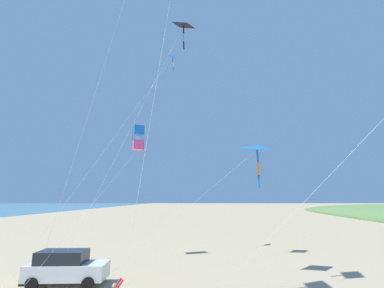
{
  "coord_description": "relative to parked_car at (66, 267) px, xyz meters",
  "views": [
    {
      "loc": [
        -5.81,
        9.97,
        4.74
      ],
      "look_at": [
        -5.41,
        -8.94,
        8.37
      ],
      "focal_mm": 26.7,
      "sensor_mm": 36.0,
      "label": 1
    }
  ],
  "objects": [
    {
      "name": "kite_delta_checkered_midright",
      "position": [
        -6.19,
        -6.86,
        19.53
      ],
      "size": [
        7.65,
        8.98,
        20.87
      ],
      "color": "black",
      "rests_on": "ground_plane"
    },
    {
      "name": "cooler_box",
      "position": [
        2.16,
        0.09,
        -0.74
      ],
      "size": [
        0.62,
        0.42,
        0.42
      ],
      "color": "black",
      "rests_on": "ground_plane"
    },
    {
      "name": "kite_delta_blue_topmost",
      "position": [
        -11.59,
        -2.78,
        7.21
      ],
      "size": [
        10.95,
        2.42,
        8.52
      ],
      "color": "blue",
      "rests_on": "ground_plane"
    },
    {
      "name": "kite_box_teal_far_right",
      "position": [
        -2.09,
        -7.97,
        9.15
      ],
      "size": [
        3.85,
        11.56,
        11.2
      ],
      "color": "blue",
      "rests_on": "ground_plane"
    },
    {
      "name": "parked_car",
      "position": [
        0.0,
        0.0,
        0.0
      ],
      "size": [
        4.4,
        2.27,
        1.85
      ],
      "color": "silver",
      "rests_on": "ground_plane"
    },
    {
      "name": "kite_delta_long_streamer_right",
      "position": [
        -4.8,
        -10.75,
        18.27
      ],
      "size": [
        8.63,
        11.91,
        19.67
      ],
      "color": "blue",
      "rests_on": "ground_plane"
    }
  ]
}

